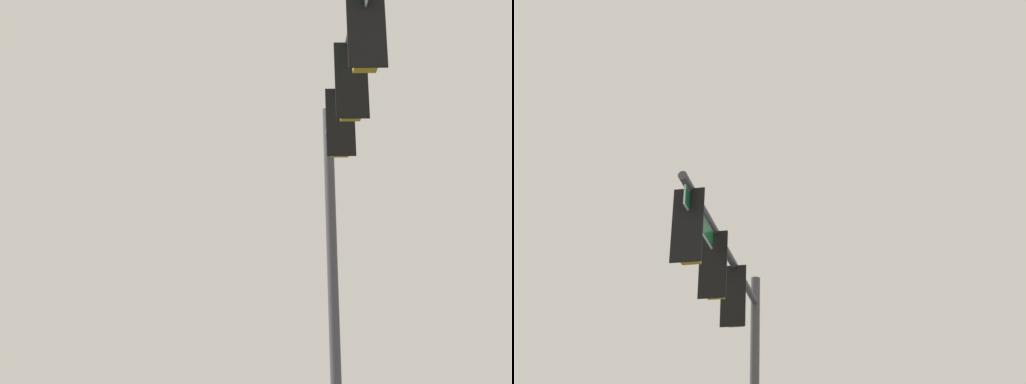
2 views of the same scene
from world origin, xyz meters
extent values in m
cylinder|color=#47474C|center=(-7.93, -5.80, 3.74)|extent=(0.22, 0.22, 7.48)
cylinder|color=#47474C|center=(-4.81, -5.50, 6.88)|extent=(6.26, 0.76, 0.15)
cube|color=black|center=(-5.55, -5.57, 6.21)|extent=(0.08, 0.52, 1.30)
cube|color=#B79314|center=(-5.74, -5.59, 6.21)|extent=(0.39, 0.35, 1.10)
cylinder|color=#B79314|center=(-5.74, -5.59, 6.82)|extent=(0.04, 0.04, 0.12)
cylinder|color=#340503|center=(-5.94, -5.61, 6.54)|extent=(0.05, 0.22, 0.22)
cylinder|color=yellow|center=(-5.94, -5.61, 6.21)|extent=(0.05, 0.22, 0.22)
cylinder|color=black|center=(-5.94, -5.61, 5.88)|extent=(0.05, 0.22, 0.22)
cube|color=black|center=(-3.83, -5.41, 6.21)|extent=(0.08, 0.52, 1.30)
cube|color=#B79314|center=(-4.02, -5.42, 6.21)|extent=(0.39, 0.35, 1.10)
cylinder|color=#B79314|center=(-4.02, -5.42, 6.82)|extent=(0.04, 0.04, 0.12)
cylinder|color=#340503|center=(-4.22, -5.44, 6.54)|extent=(0.05, 0.22, 0.22)
cylinder|color=yellow|center=(-4.22, -5.44, 6.21)|extent=(0.05, 0.22, 0.22)
cylinder|color=black|center=(-4.22, -5.44, 5.88)|extent=(0.05, 0.22, 0.22)
cube|color=black|center=(-2.12, -5.24, 6.21)|extent=(0.08, 0.52, 1.30)
cube|color=#B79314|center=(-2.31, -5.26, 6.21)|extent=(0.39, 0.35, 1.10)
cylinder|color=#340503|center=(-2.50, -5.28, 6.54)|extent=(0.05, 0.22, 0.22)
cylinder|color=yellow|center=(-2.50, -5.28, 6.21)|extent=(0.05, 0.22, 0.22)
cylinder|color=black|center=(-2.50, -5.28, 5.88)|extent=(0.05, 0.22, 0.22)
cube|color=#0F602D|center=(-2.77, -5.30, 6.63)|extent=(1.79, 0.21, 0.30)
cube|color=white|center=(-2.77, -5.30, 6.63)|extent=(1.85, 0.20, 0.36)
camera|label=1|loc=(6.47, -5.77, 1.31)|focal=50.00mm
camera|label=2|loc=(7.56, -1.23, 1.33)|focal=50.00mm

